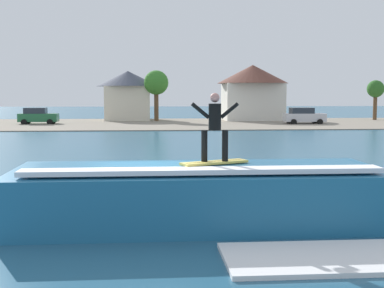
# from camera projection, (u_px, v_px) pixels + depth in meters

# --- Properties ---
(ground_plane) EXTENTS (260.00, 260.00, 0.00)m
(ground_plane) POSITION_uv_depth(u_px,v_px,m) (145.00, 222.00, 14.04)
(ground_plane) COLOR #285A76
(wave_crest) EXTENTS (9.67, 3.70, 1.61)m
(wave_crest) POSITION_uv_depth(u_px,v_px,m) (199.00, 194.00, 13.94)
(wave_crest) COLOR #20648E
(wave_crest) RESTS_ON ground_plane
(surfboard) EXTENTS (1.83, 1.15, 0.06)m
(surfboard) POSITION_uv_depth(u_px,v_px,m) (214.00, 162.00, 13.54)
(surfboard) COLOR #EAD159
(surfboard) RESTS_ON wave_crest
(surfer) EXTENTS (1.23, 0.32, 1.74)m
(surfer) POSITION_uv_depth(u_px,v_px,m) (215.00, 123.00, 13.44)
(surfer) COLOR black
(surfer) RESTS_ON surfboard
(shoreline_bank) EXTENTS (120.00, 22.48, 0.09)m
(shoreline_bank) POSITION_uv_depth(u_px,v_px,m) (149.00, 124.00, 59.46)
(shoreline_bank) COLOR gray
(shoreline_bank) RESTS_ON ground_plane
(car_near_shore) EXTENTS (4.24, 2.04, 1.86)m
(car_near_shore) POSITION_uv_depth(u_px,v_px,m) (38.00, 116.00, 58.41)
(car_near_shore) COLOR #23663D
(car_near_shore) RESTS_ON ground_plane
(car_far_shore) EXTENTS (4.51, 2.16, 1.86)m
(car_far_shore) POSITION_uv_depth(u_px,v_px,m) (304.00, 116.00, 58.81)
(car_far_shore) COLOR silver
(car_far_shore) RESTS_ON ground_plane
(house_gabled_white) EXTENTS (8.95, 8.95, 7.00)m
(house_gabled_white) POSITION_uv_depth(u_px,v_px,m) (253.00, 89.00, 66.67)
(house_gabled_white) COLOR silver
(house_gabled_white) RESTS_ON ground_plane
(house_small_cottage) EXTENTS (7.95, 7.95, 6.28)m
(house_small_cottage) POSITION_uv_depth(u_px,v_px,m) (128.00, 92.00, 67.25)
(house_small_cottage) COLOR beige
(house_small_cottage) RESTS_ON ground_plane
(tree_tall_bare) EXTENTS (2.96, 2.96, 6.23)m
(tree_tall_bare) POSITION_uv_depth(u_px,v_px,m) (156.00, 83.00, 64.20)
(tree_tall_bare) COLOR brown
(tree_tall_bare) RESTS_ON ground_plane
(tree_short_bushy) EXTENTS (2.18, 2.18, 5.11)m
(tree_short_bushy) POSITION_uv_depth(u_px,v_px,m) (376.00, 90.00, 66.99)
(tree_short_bushy) COLOR brown
(tree_short_bushy) RESTS_ON ground_plane
(whitewater_patch) EXTENTS (4.09, 2.18, 0.10)m
(whitewater_patch) POSITION_uv_depth(u_px,v_px,m) (323.00, 258.00, 10.80)
(whitewater_patch) COLOR silver
(whitewater_patch) RESTS_ON ground_plane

